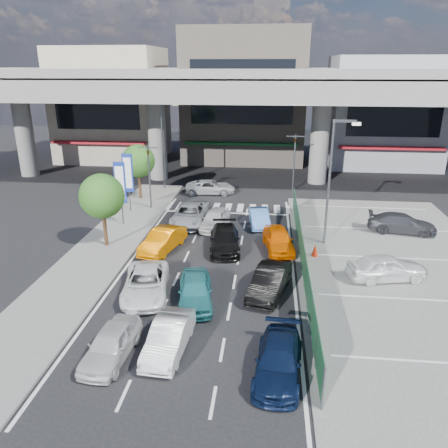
# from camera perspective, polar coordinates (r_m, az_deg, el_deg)

# --- Properties ---
(ground) EXTENTS (120.00, 120.00, 0.00)m
(ground) POSITION_cam_1_polar(r_m,az_deg,el_deg) (23.95, -2.48, -7.39)
(ground) COLOR black
(ground) RESTS_ON ground
(parking_lot) EXTENTS (12.00, 28.00, 0.06)m
(parking_lot) POSITION_cam_1_polar(r_m,az_deg,el_deg) (26.65, 22.45, -5.96)
(parking_lot) COLOR #5D5E5B
(parking_lot) RESTS_ON ground
(sidewalk_left) EXTENTS (4.00, 30.00, 0.12)m
(sidewalk_left) POSITION_cam_1_polar(r_m,az_deg,el_deg) (29.17, -15.06, -2.77)
(sidewalk_left) COLOR #5D5E5B
(sidewalk_left) RESTS_ON ground
(fence_run) EXTENTS (0.16, 22.00, 1.80)m
(fence_run) POSITION_cam_1_polar(r_m,az_deg,el_deg) (24.31, 10.34, -4.92)
(fence_run) COLOR #1B502E
(fence_run) RESTS_ON ground
(expressway) EXTENTS (64.00, 14.00, 10.75)m
(expressway) POSITION_cam_1_polar(r_m,az_deg,el_deg) (43.19, 1.78, 17.04)
(expressway) COLOR slate
(expressway) RESTS_ON ground
(building_west) EXTENTS (12.00, 10.90, 13.00)m
(building_west) POSITION_cam_1_polar(r_m,az_deg,el_deg) (56.54, -14.39, 14.86)
(building_west) COLOR #A09681
(building_west) RESTS_ON ground
(building_center) EXTENTS (14.00, 10.90, 15.00)m
(building_center) POSITION_cam_1_polar(r_m,az_deg,el_deg) (54.19, 2.69, 16.29)
(building_center) COLOR gray
(building_center) RESTS_ON ground
(building_east) EXTENTS (12.00, 10.90, 12.00)m
(building_east) POSITION_cam_1_polar(r_m,az_deg,el_deg) (54.71, 20.06, 13.61)
(building_east) COLOR gray
(building_east) RESTS_ON ground
(traffic_light_left) EXTENTS (1.60, 1.24, 5.20)m
(traffic_light_left) POSITION_cam_1_polar(r_m,az_deg,el_deg) (35.06, -9.84, 8.09)
(traffic_light_left) COLOR #595B60
(traffic_light_left) RESTS_ON ground
(traffic_light_right) EXTENTS (1.60, 1.24, 5.20)m
(traffic_light_right) POSITION_cam_1_polar(r_m,az_deg,el_deg) (40.69, 9.24, 9.76)
(traffic_light_right) COLOR #595B60
(traffic_light_right) RESTS_ON ground
(street_lamp_right) EXTENTS (1.65, 0.22, 8.00)m
(street_lamp_right) POSITION_cam_1_polar(r_m,az_deg,el_deg) (28.00, 14.02, 6.54)
(street_lamp_right) COLOR #595B60
(street_lamp_right) RESTS_ON ground
(street_lamp_left) EXTENTS (1.65, 0.22, 8.00)m
(street_lamp_left) POSITION_cam_1_polar(r_m,az_deg,el_deg) (40.65, -7.82, 11.02)
(street_lamp_left) COLOR #595B60
(street_lamp_left) RESTS_ON ground
(signboard_near) EXTENTS (0.80, 0.14, 4.70)m
(signboard_near) POSITION_cam_1_polar(r_m,az_deg,el_deg) (31.84, -13.39, 5.01)
(signboard_near) COLOR #595B60
(signboard_near) RESTS_ON ground
(signboard_far) EXTENTS (0.80, 0.14, 4.70)m
(signboard_far) POSITION_cam_1_polar(r_m,az_deg,el_deg) (34.71, -12.43, 6.32)
(signboard_far) COLOR #595B60
(signboard_far) RESTS_ON ground
(tree_near) EXTENTS (2.80, 2.80, 4.80)m
(tree_near) POSITION_cam_1_polar(r_m,az_deg,el_deg) (28.08, -15.66, 3.50)
(tree_near) COLOR #382314
(tree_near) RESTS_ON ground
(tree_far) EXTENTS (2.80, 2.80, 4.80)m
(tree_far) POSITION_cam_1_polar(r_m,az_deg,el_deg) (37.96, -11.14, 8.07)
(tree_far) COLOR #382314
(tree_far) RESTS_ON ground
(van_white_back_left) EXTENTS (1.80, 3.84, 1.27)m
(van_white_back_left) POSITION_cam_1_polar(r_m,az_deg,el_deg) (18.48, -14.55, -14.92)
(van_white_back_left) COLOR silver
(van_white_back_left) RESTS_ON ground
(hatch_white_back_mid) EXTENTS (1.60, 3.96, 1.28)m
(hatch_white_back_mid) POSITION_cam_1_polar(r_m,az_deg,el_deg) (18.43, -7.21, -14.44)
(hatch_white_back_mid) COLOR silver
(hatch_white_back_mid) RESTS_ON ground
(minivan_navy_back) EXTENTS (2.08, 4.33, 1.22)m
(minivan_navy_back) POSITION_cam_1_polar(r_m,az_deg,el_deg) (17.27, 7.13, -17.25)
(minivan_navy_back) COLOR black
(minivan_navy_back) RESTS_ON ground
(sedan_white_mid_left) EXTENTS (2.95, 4.99, 1.30)m
(sedan_white_mid_left) POSITION_cam_1_polar(r_m,az_deg,el_deg) (22.61, -10.19, -7.61)
(sedan_white_mid_left) COLOR white
(sedan_white_mid_left) RESTS_ON ground
(taxi_teal_mid) EXTENTS (2.28, 4.26, 1.38)m
(taxi_teal_mid) POSITION_cam_1_polar(r_m,az_deg,el_deg) (21.57, -3.77, -8.63)
(taxi_teal_mid) COLOR teal
(taxi_teal_mid) RESTS_ON ground
(hatch_black_mid_right) EXTENTS (2.44, 4.42, 1.38)m
(hatch_black_mid_right) POSITION_cam_1_polar(r_m,az_deg,el_deg) (22.47, 5.98, -7.46)
(hatch_black_mid_right) COLOR black
(hatch_black_mid_right) RESTS_ON ground
(taxi_orange_left) EXTENTS (2.44, 4.42, 1.38)m
(taxi_orange_left) POSITION_cam_1_polar(r_m,az_deg,el_deg) (27.66, -7.97, -2.10)
(taxi_orange_left) COLOR #CA6500
(taxi_orange_left) RESTS_ON ground
(sedan_black_mid) EXTENTS (2.38, 4.76, 1.33)m
(sedan_black_mid) POSITION_cam_1_polar(r_m,az_deg,el_deg) (27.55, 0.09, -2.05)
(sedan_black_mid) COLOR black
(sedan_black_mid) RESTS_ON ground
(taxi_orange_right) EXTENTS (2.27, 4.26, 1.38)m
(taxi_orange_right) POSITION_cam_1_polar(r_m,az_deg,el_deg) (27.70, 7.12, -2.02)
(taxi_orange_right) COLOR #E35F00
(taxi_orange_right) RESTS_ON ground
(wagon_silver_front_left) EXTENTS (2.33, 4.98, 1.38)m
(wagon_silver_front_left) POSITION_cam_1_polar(r_m,az_deg,el_deg) (32.15, -4.53, 1.23)
(wagon_silver_front_left) COLOR #999CA0
(wagon_silver_front_left) RESTS_ON ground
(sedan_white_front_mid) EXTENTS (2.10, 4.13, 1.35)m
(sedan_white_front_mid) POSITION_cam_1_polar(r_m,az_deg,el_deg) (31.20, -1.18, 0.67)
(sedan_white_front_mid) COLOR silver
(sedan_white_front_mid) RESTS_ON ground
(kei_truck_front_right) EXTENTS (1.76, 3.82, 1.21)m
(kei_truck_front_right) POSITION_cam_1_polar(r_m,az_deg,el_deg) (31.79, 4.62, 0.85)
(kei_truck_front_right) COLOR #487BC7
(kei_truck_front_right) RESTS_ON ground
(crossing_wagon_silver) EXTENTS (4.62, 2.47, 1.23)m
(crossing_wagon_silver) POSITION_cam_1_polar(r_m,az_deg,el_deg) (39.69, -1.79, 4.84)
(crossing_wagon_silver) COLOR #AFB2B7
(crossing_wagon_silver) RESTS_ON ground
(parked_sedan_white) EXTENTS (4.41, 2.51, 1.42)m
(parked_sedan_white) POSITION_cam_1_polar(r_m,az_deg,el_deg) (25.20, 20.45, -5.33)
(parked_sedan_white) COLOR silver
(parked_sedan_white) RESTS_ON parking_lot
(parked_sedan_dgrey) EXTENTS (4.76, 2.51, 1.32)m
(parked_sedan_dgrey) POSITION_cam_1_polar(r_m,az_deg,el_deg) (32.63, 22.22, 0.09)
(parked_sedan_dgrey) COLOR #34353A
(parked_sedan_dgrey) RESTS_ON parking_lot
(traffic_cone) EXTENTS (0.51, 0.51, 0.77)m
(traffic_cone) POSITION_cam_1_polar(r_m,az_deg,el_deg) (27.14, 11.80, -3.35)
(traffic_cone) COLOR red
(traffic_cone) RESTS_ON parking_lot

